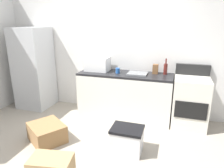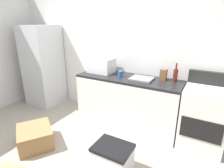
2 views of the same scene
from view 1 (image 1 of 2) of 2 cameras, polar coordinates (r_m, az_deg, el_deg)
ground_plane at (r=3.33m, az=-7.16°, el=-16.83°), size 6.00×6.00×0.00m
wall_back at (r=4.25m, az=0.98°, el=9.64°), size 5.00×0.10×2.60m
kitchen_counter at (r=4.05m, az=3.57°, el=-3.19°), size 1.80×0.60×0.90m
refrigerator at (r=4.79m, az=-21.07°, el=4.15°), size 0.68×0.66×1.75m
stove_oven at (r=3.96m, az=21.04°, el=-4.59°), size 0.60×0.61×1.10m
microwave at (r=4.13m, az=-4.06°, el=5.64°), size 0.46×0.34×0.27m
sink_basin at (r=3.86m, az=7.17°, el=2.92°), size 0.36×0.32×0.03m
wine_bottle at (r=3.94m, az=14.77°, el=4.19°), size 0.07×0.07×0.30m
coffee_mug at (r=3.92m, az=1.61°, el=3.79°), size 0.08×0.08×0.10m
knife_block at (r=3.95m, az=12.08°, el=4.12°), size 0.10×0.10×0.18m
cardboard_box_large at (r=3.52m, az=-17.77°, el=-12.82°), size 0.72×0.70×0.28m
storage_bin at (r=3.10m, az=4.22°, el=-15.22°), size 0.46×0.36×0.38m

